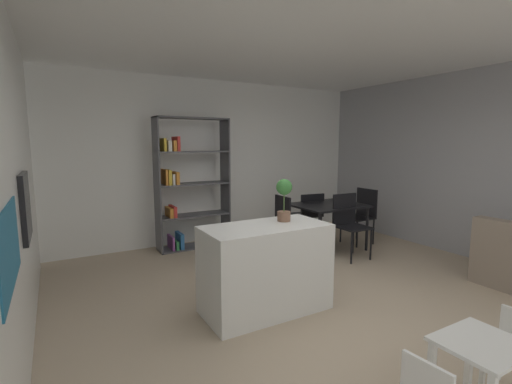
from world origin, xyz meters
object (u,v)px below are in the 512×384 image
dining_chair_near (349,220)px  dining_chair_far (309,212)px  dining_table (328,209)px  potted_plant_on_island (284,196)px  built_in_oven (25,206)px  open_bookshelf (187,185)px  dining_chair_island_side (288,221)px  child_table (481,358)px  kitchen_island (266,268)px  dining_chair_window_side (362,211)px

dining_chair_near → dining_chair_far: 0.95m
dining_table → potted_plant_on_island: bearing=-143.5°
built_in_oven → dining_chair_far: size_ratio=0.72×
open_bookshelf → dining_chair_far: open_bookshelf is taller
open_bookshelf → dining_chair_far: (1.96, -0.71, -0.52)m
built_in_oven → dining_chair_island_side: built_in_oven is taller
dining_chair_island_side → built_in_oven: bearing=105.8°
dining_table → dining_chair_far: size_ratio=1.27×
potted_plant_on_island → child_table: 2.15m
built_in_oven → dining_table: 4.18m
dining_chair_near → kitchen_island: bearing=-154.4°
dining_chair_far → dining_chair_island_side: size_ratio=0.92×
potted_plant_on_island → dining_chair_near: size_ratio=0.47×
built_in_oven → dining_chair_island_side: (3.28, 0.84, -0.65)m
built_in_oven → dining_chair_window_side: built_in_oven is taller
dining_chair_far → built_in_oven: bearing=25.1°
kitchen_island → dining_table: size_ratio=1.16×
kitchen_island → dining_chair_near: size_ratio=1.33×
child_table → dining_chair_island_side: size_ratio=0.55×
dining_chair_near → dining_chair_window_side: size_ratio=1.02×
kitchen_island → dining_chair_window_side: bearing=26.1°
potted_plant_on_island → dining_table: (1.73, 1.28, -0.51)m
built_in_oven → open_bookshelf: (2.09, 2.02, -0.15)m
child_table → dining_chair_window_side: bearing=53.9°
child_table → kitchen_island: bearing=101.3°
dining_chair_near → dining_chair_island_side: (-0.78, 0.47, -0.02)m
open_bookshelf → dining_chair_window_side: 3.03m
open_bookshelf → child_table: size_ratio=4.08×
dining_chair_window_side → dining_table: bearing=-90.2°
kitchen_island → dining_chair_near: dining_chair_near is taller
dining_chair_window_side → built_in_oven: bearing=-80.4°
child_table → dining_chair_near: size_ratio=0.54×
built_in_oven → kitchen_island: 2.25m
open_bookshelf → dining_chair_far: 2.14m
built_in_oven → dining_chair_window_side: (4.83, 0.84, -0.65)m
built_in_oven → dining_chair_window_side: 4.94m
built_in_oven → potted_plant_on_island: size_ratio=1.38×
kitchen_island → open_bookshelf: size_ratio=0.60×
dining_chair_far → dining_chair_island_side: 0.90m
kitchen_island → potted_plant_on_island: 0.78m
kitchen_island → open_bookshelf: open_bookshelf is taller
potted_plant_on_island → open_bookshelf: (-0.24, 2.47, -0.13)m
kitchen_island → built_in_oven: bearing=165.7°
dining_chair_near → dining_chair_far: size_ratio=1.11×
built_in_oven → dining_chair_near: built_in_oven is taller
dining_chair_far → dining_chair_window_side: bearing=155.9°
potted_plant_on_island → dining_chair_near: 2.00m
child_table → dining_chair_window_side: size_ratio=0.55×
built_in_oven → dining_table: (4.06, 0.84, -0.53)m
open_bookshelf → dining_chair_island_side: size_ratio=2.27×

